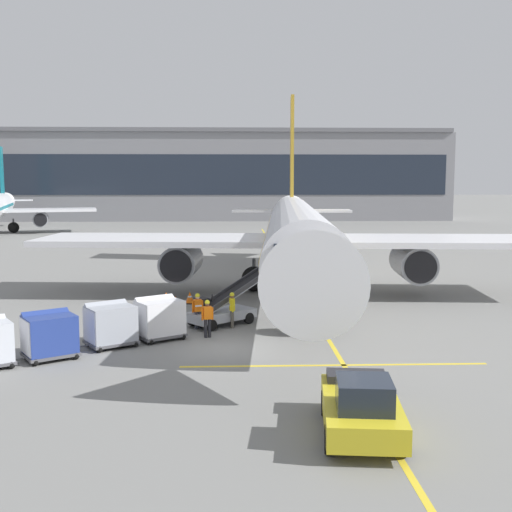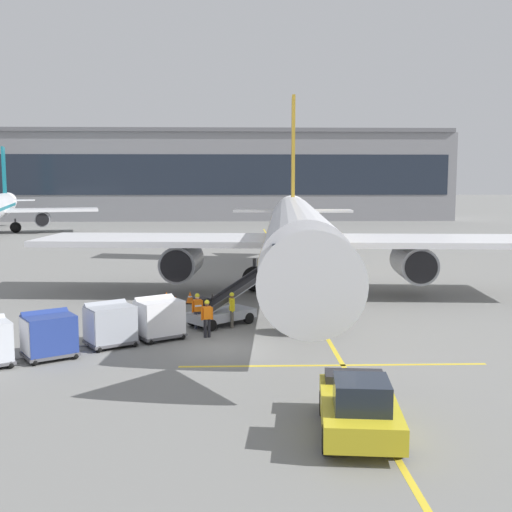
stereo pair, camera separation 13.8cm
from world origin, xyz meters
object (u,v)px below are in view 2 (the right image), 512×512
baggage_cart_third (49,334)px  ground_crew_wingwalker (207,316)px  ground_crew_by_loader (146,319)px  safety_cone_wingtip (176,301)px  parked_airplane (297,234)px  ground_crew_by_carts (232,307)px  baggage_cart_lead (159,317)px  baggage_cart_second (110,323)px  pushback_tug (359,407)px  safety_cone_engine_keepout (190,298)px  belt_loader (225,307)px  safety_cone_nose_mark (166,298)px  ground_crew_marshaller (197,308)px

baggage_cart_third → ground_crew_wingwalker: (6.22, 3.22, -0.00)m
ground_crew_by_loader → safety_cone_wingtip: (0.60, 7.72, -0.70)m
parked_airplane → ground_crew_by_carts: size_ratio=24.00×
baggage_cart_third → baggage_cart_lead: bearing=36.8°
baggage_cart_second → ground_crew_wingwalker: 4.36m
pushback_tug → safety_cone_engine_keepout: bearing=107.5°
ground_crew_wingwalker → safety_cone_engine_keepout: bearing=99.5°
pushback_tug → ground_crew_by_carts: (-3.65, 13.20, 0.17)m
ground_crew_wingwalker → safety_cone_wingtip: (-2.11, 7.21, -0.70)m
belt_loader → pushback_tug: belt_loader is taller
baggage_cart_lead → ground_crew_wingwalker: bearing=5.1°
belt_loader → safety_cone_wingtip: (-2.87, 4.47, -0.55)m
baggage_cart_third → safety_cone_nose_mark: 11.57m
belt_loader → baggage_cart_third: 9.17m
baggage_cart_third → safety_cone_wingtip: 11.23m
parked_airplane → baggage_cart_second: size_ratio=15.38×
safety_cone_nose_mark → baggage_cart_third: bearing=-107.7°
belt_loader → safety_cone_engine_keepout: belt_loader is taller
ground_crew_marshaller → safety_cone_nose_mark: 6.48m
baggage_cart_second → safety_cone_engine_keepout: size_ratio=3.86×
ground_crew_by_loader → safety_cone_nose_mark: bearing=90.0°
parked_airplane → safety_cone_nose_mark: bearing=-157.8°
parked_airplane → safety_cone_engine_keepout: size_ratio=59.45×
parked_airplane → ground_crew_marshaller: size_ratio=24.00×
baggage_cart_second → ground_crew_marshaller: bearing=40.9°
baggage_cart_third → ground_crew_wingwalker: size_ratio=1.56×
baggage_cart_lead → pushback_tug: baggage_cart_lead is taller
baggage_cart_lead → baggage_cart_third: (-4.05, -3.03, 0.00)m
belt_loader → baggage_cart_lead: belt_loader is taller
baggage_cart_second → baggage_cart_lead: bearing=31.6°
baggage_cart_third → ground_crew_by_carts: (7.34, 5.13, -0.00)m
ground_crew_by_carts → ground_crew_marshaller: 1.67m
safety_cone_engine_keepout → safety_cone_wingtip: safety_cone_engine_keepout is taller
parked_airplane → safety_cone_wingtip: parked_airplane is taller
pushback_tug → ground_crew_wingwalker: 12.26m
belt_loader → safety_cone_nose_mark: bearing=124.5°
ground_crew_wingwalker → safety_cone_engine_keepout: ground_crew_wingwalker is taller
ground_crew_wingwalker → ground_crew_by_loader: bearing=-169.4°
ground_crew_by_loader → ground_crew_marshaller: bearing=45.6°
ground_crew_by_carts → baggage_cart_third: bearing=-145.0°
ground_crew_by_carts → safety_cone_nose_mark: ground_crew_by_carts is taller
safety_cone_engine_keepout → safety_cone_wingtip: size_ratio=1.16×
belt_loader → baggage_cart_third: (-6.97, -5.96, 0.16)m
safety_cone_nose_mark → ground_crew_marshaller: bearing=-70.3°
belt_loader → ground_crew_marshaller: 1.66m
parked_airplane → ground_crew_by_carts: 10.34m
baggage_cart_third → ground_crew_marshaller: size_ratio=1.56×
safety_cone_engine_keepout → baggage_cart_lead: bearing=-95.6°
ground_crew_by_loader → ground_crew_wingwalker: (2.71, 0.51, 0.00)m
ground_crew_by_loader → ground_crew_marshaller: same height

